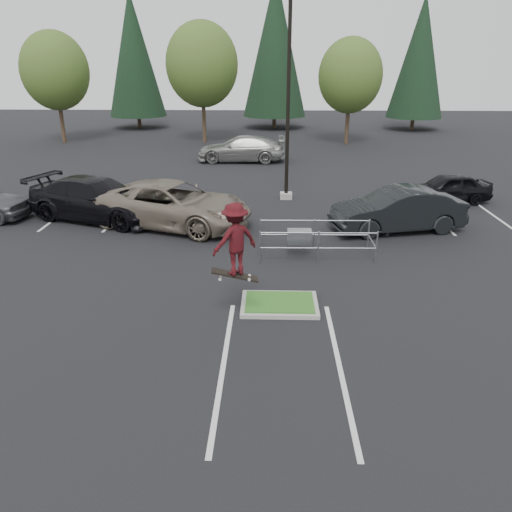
{
  "coord_description": "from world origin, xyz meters",
  "views": [
    {
      "loc": [
        -0.29,
        -12.86,
        6.63
      ],
      "look_at": [
        -0.72,
        1.5,
        0.96
      ],
      "focal_mm": 35.0,
      "sensor_mm": 36.0,
      "label": 1
    }
  ],
  "objects_px": {
    "decid_c": "(350,78)",
    "cart_corral": "(303,237)",
    "decid_a": "(55,73)",
    "car_l_black": "(95,199)",
    "decid_b": "(202,67)",
    "car_r_charc": "(397,210)",
    "light_pole": "(288,106)",
    "conif_b": "(275,46)",
    "skateboarder": "(234,239)",
    "car_l_tan": "(171,204)",
    "conif_a": "(134,55)",
    "car_far_silver": "(241,149)",
    "car_r_black": "(448,188)",
    "conif_c": "(420,57)"
  },
  "relations": [
    {
      "from": "car_l_black",
      "to": "car_far_silver",
      "type": "height_order",
      "value": "car_l_black"
    },
    {
      "from": "decid_c",
      "to": "cart_corral",
      "type": "xyz_separation_m",
      "value": [
        -5.09,
        -25.8,
        -4.53
      ]
    },
    {
      "from": "decid_c",
      "to": "conif_c",
      "type": "distance_m",
      "value": 12.65
    },
    {
      "from": "skateboarder",
      "to": "car_r_black",
      "type": "bearing_deg",
      "value": -160.9
    },
    {
      "from": "decid_b",
      "to": "light_pole",
      "type": "bearing_deg",
      "value": -70.65
    },
    {
      "from": "decid_b",
      "to": "car_r_charc",
      "type": "distance_m",
      "value": 26.45
    },
    {
      "from": "light_pole",
      "to": "decid_a",
      "type": "distance_m",
      "value": 25.86
    },
    {
      "from": "decid_b",
      "to": "car_l_black",
      "type": "relative_size",
      "value": 1.52
    },
    {
      "from": "conif_c",
      "to": "car_far_silver",
      "type": "bearing_deg",
      "value": -133.02
    },
    {
      "from": "decid_c",
      "to": "car_l_tan",
      "type": "relative_size",
      "value": 1.24
    },
    {
      "from": "conif_b",
      "to": "car_l_tan",
      "type": "relative_size",
      "value": 2.15
    },
    {
      "from": "conif_a",
      "to": "car_far_silver",
      "type": "height_order",
      "value": "conif_a"
    },
    {
      "from": "decid_a",
      "to": "cart_corral",
      "type": "height_order",
      "value": "decid_a"
    },
    {
      "from": "skateboarder",
      "to": "car_l_black",
      "type": "height_order",
      "value": "skateboarder"
    },
    {
      "from": "skateboarder",
      "to": "car_far_silver",
      "type": "distance_m",
      "value": 23.04
    },
    {
      "from": "car_r_charc",
      "to": "car_r_black",
      "type": "relative_size",
      "value": 1.27
    },
    {
      "from": "car_r_black",
      "to": "car_r_charc",
      "type": "bearing_deg",
      "value": -46.99
    },
    {
      "from": "light_pole",
      "to": "conif_b",
      "type": "distance_m",
      "value": 28.69
    },
    {
      "from": "car_r_black",
      "to": "car_far_silver",
      "type": "distance_m",
      "value": 15.04
    },
    {
      "from": "cart_corral",
      "to": "skateboarder",
      "type": "bearing_deg",
      "value": -113.62
    },
    {
      "from": "conif_b",
      "to": "car_l_tan",
      "type": "height_order",
      "value": "conif_b"
    },
    {
      "from": "conif_c",
      "to": "cart_corral",
      "type": "relative_size",
      "value": 3.04
    },
    {
      "from": "skateboarder",
      "to": "car_r_black",
      "type": "xyz_separation_m",
      "value": [
        9.64,
        12.5,
        -1.67
      ]
    },
    {
      "from": "light_pole",
      "to": "car_l_black",
      "type": "bearing_deg",
      "value": -155.89
    },
    {
      "from": "decid_a",
      "to": "car_far_silver",
      "type": "distance_m",
      "value": 18.22
    },
    {
      "from": "decid_b",
      "to": "car_far_silver",
      "type": "relative_size",
      "value": 1.6
    },
    {
      "from": "skateboarder",
      "to": "car_l_tan",
      "type": "relative_size",
      "value": 0.31
    },
    {
      "from": "decid_c",
      "to": "conif_c",
      "type": "bearing_deg",
      "value": 50.36
    },
    {
      "from": "decid_b",
      "to": "conif_a",
      "type": "distance_m",
      "value": 12.43
    },
    {
      "from": "car_l_black",
      "to": "skateboarder",
      "type": "bearing_deg",
      "value": -123.67
    },
    {
      "from": "conif_b",
      "to": "car_r_black",
      "type": "height_order",
      "value": "conif_b"
    },
    {
      "from": "decid_b",
      "to": "conif_c",
      "type": "xyz_separation_m",
      "value": [
        20.01,
        8.97,
        0.8
      ]
    },
    {
      "from": "car_l_black",
      "to": "car_r_black",
      "type": "distance_m",
      "value": 16.77
    },
    {
      "from": "conif_c",
      "to": "car_l_black",
      "type": "relative_size",
      "value": 1.96
    },
    {
      "from": "skateboarder",
      "to": "car_far_silver",
      "type": "relative_size",
      "value": 0.35
    },
    {
      "from": "decid_c",
      "to": "car_l_black",
      "type": "distance_m",
      "value": 26.13
    },
    {
      "from": "light_pole",
      "to": "cart_corral",
      "type": "bearing_deg",
      "value": -87.14
    },
    {
      "from": "skateboarder",
      "to": "light_pole",
      "type": "bearing_deg",
      "value": -130.7
    },
    {
      "from": "conif_c",
      "to": "car_l_black",
      "type": "height_order",
      "value": "conif_c"
    },
    {
      "from": "conif_b",
      "to": "car_r_charc",
      "type": "bearing_deg",
      "value": -81.64
    },
    {
      "from": "car_r_black",
      "to": "car_l_black",
      "type": "bearing_deg",
      "value": -87.58
    },
    {
      "from": "car_r_charc",
      "to": "decid_b",
      "type": "bearing_deg",
      "value": -167.96
    },
    {
      "from": "light_pole",
      "to": "decid_a",
      "type": "height_order",
      "value": "light_pole"
    },
    {
      "from": "car_l_tan",
      "to": "car_l_black",
      "type": "xyz_separation_m",
      "value": [
        -3.5,
        0.75,
        -0.01
      ]
    },
    {
      "from": "car_l_black",
      "to": "car_r_charc",
      "type": "xyz_separation_m",
      "value": [
        12.92,
        -1.2,
        -0.04
      ]
    },
    {
      "from": "cart_corral",
      "to": "car_r_black",
      "type": "distance_m",
      "value": 10.62
    },
    {
      "from": "decid_b",
      "to": "conif_c",
      "type": "distance_m",
      "value": 21.94
    },
    {
      "from": "light_pole",
      "to": "conif_b",
      "type": "xyz_separation_m",
      "value": [
        -0.5,
        28.5,
        3.29
      ]
    },
    {
      "from": "conif_a",
      "to": "cart_corral",
      "type": "bearing_deg",
      "value": -67.5
    },
    {
      "from": "decid_b",
      "to": "decid_c",
      "type": "bearing_deg",
      "value": -3.34
    }
  ]
}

